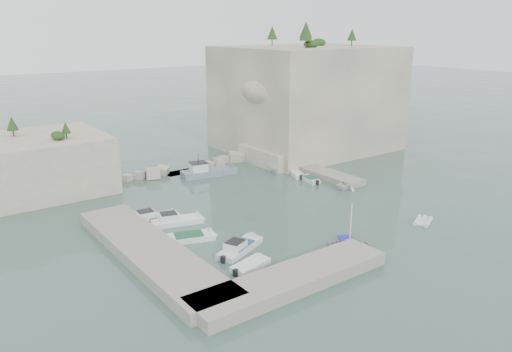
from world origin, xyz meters
TOP-DOWN VIEW (x-y plane):
  - ground at (0.00, 0.00)m, footprint 400.00×400.00m
  - cliff_east at (23.00, 23.00)m, footprint 26.00×22.00m
  - cliff_terrace at (13.00, 18.00)m, footprint 8.00×10.00m
  - outcrop_west at (-20.00, 25.00)m, footprint 16.00×14.00m
  - quay_west at (-17.00, -1.00)m, footprint 5.00×24.00m
  - quay_south at (-10.00, -12.50)m, footprint 18.00×4.00m
  - ledge_east at (13.50, 10.00)m, footprint 3.00×16.00m
  - breakwater at (-1.00, 22.00)m, footprint 28.00×3.00m
  - motorboat_a at (-12.94, 7.06)m, footprint 6.21×2.32m
  - motorboat_b at (-11.29, 4.86)m, footprint 6.34×3.48m
  - motorboat_c at (-12.30, 0.32)m, footprint 5.79×3.57m
  - motorboat_d at (-9.65, -4.67)m, footprint 6.29×4.14m
  - motorboat_e at (-10.92, -8.10)m, footprint 4.32×2.59m
  - rowboat at (-1.02, -10.31)m, footprint 5.08×4.64m
  - inflatable_dinghy at (9.98, -10.47)m, footprint 3.29×2.58m
  - tender_east_a at (11.82, 2.61)m, footprint 3.35×2.94m
  - tender_east_b at (10.32, 7.72)m, footprint 1.95×3.92m
  - tender_east_c at (10.65, 10.92)m, footprint 2.86×4.41m
  - tender_east_d at (10.14, 13.71)m, footprint 4.52×2.65m
  - work_boat at (0.79, 18.24)m, footprint 8.76×3.98m
  - rowboat_mast at (-1.02, -10.31)m, footprint 0.10×0.10m
  - vegetation at (17.83, 24.40)m, footprint 53.48×13.88m

SIDE VIEW (x-z plane):
  - ground at x=0.00m, z-range 0.00..0.00m
  - motorboat_a at x=-12.94m, z-range -0.70..0.70m
  - motorboat_b at x=-11.29m, z-range -0.70..0.70m
  - motorboat_c at x=-12.30m, z-range -0.35..0.35m
  - motorboat_d at x=-9.65m, z-range -0.70..0.70m
  - motorboat_e at x=-10.92m, z-range -0.35..0.35m
  - rowboat at x=-1.02m, z-range -0.43..0.43m
  - inflatable_dinghy at x=9.98m, z-range -0.22..0.22m
  - tender_east_a at x=11.82m, z-range -0.84..0.84m
  - tender_east_b at x=10.32m, z-range -0.35..0.35m
  - tender_east_c at x=10.65m, z-range -0.35..0.35m
  - tender_east_d at x=10.14m, z-range -0.82..0.82m
  - work_boat at x=0.79m, z-range -1.10..1.10m
  - ledge_east at x=13.50m, z-range 0.00..0.80m
  - quay_west at x=-17.00m, z-range 0.00..1.10m
  - quay_south at x=-10.00m, z-range 0.00..1.10m
  - breakwater at x=-1.00m, z-range 0.00..1.40m
  - cliff_terrace at x=13.00m, z-range 0.00..2.50m
  - rowboat_mast at x=-1.02m, z-range 0.43..4.63m
  - outcrop_west at x=-20.00m, z-range 0.00..7.00m
  - cliff_east at x=23.00m, z-range 0.00..17.00m
  - vegetation at x=17.83m, z-range 11.23..24.63m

